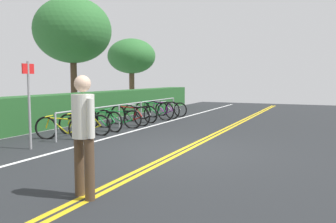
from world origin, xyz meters
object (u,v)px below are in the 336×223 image
bicycle_3 (118,119)px  tree_mid (73,31)px  sign_post_near (29,96)px  bicycle_6 (154,111)px  bicycle_0 (63,128)px  bike_rack (131,108)px  bicycle_5 (140,113)px  pedestrian (83,128)px  bicycle_4 (130,115)px  tree_far_right (132,57)px  bicycle_7 (162,109)px  bicycle_8 (171,109)px  bicycle_1 (84,124)px  bicycle_2 (102,120)px

bicycle_3 → tree_mid: bearing=57.4°
sign_post_near → tree_mid: size_ratio=0.40×
bicycle_6 → sign_post_near: 6.86m
bicycle_0 → bicycle_3: bearing=-3.8°
bike_rack → bicycle_5: (0.94, 0.12, -0.29)m
bicycle_0 → pedestrian: (-3.80, -3.60, 0.69)m
sign_post_near → bicycle_5: bearing=2.1°
bicycle_3 → bicycle_5: 1.86m
bicycle_4 → pedestrian: bearing=-154.5°
tree_far_right → bicycle_7: bearing=-138.4°
bike_rack → tree_far_right: tree_far_right is taller
tree_mid → bicycle_6: bearing=-85.5°
bicycle_3 → bicycle_7: 3.48m
bicycle_3 → sign_post_near: size_ratio=0.78×
tree_mid → bicycle_3: bearing=-122.6°
bicycle_5 → bicycle_7: (1.63, -0.21, 0.04)m
bicycle_6 → bicycle_8: (1.59, -0.06, -0.06)m
bicycle_3 → bicycle_7: size_ratio=0.93×
tree_far_right → bicycle_1: bearing=-157.9°
bike_rack → bicycle_2: size_ratio=4.55×
bicycle_3 → bicycle_8: 4.33m
bike_rack → tree_mid: 5.15m
bicycle_5 → sign_post_near: size_ratio=0.81×
bicycle_5 → bicycle_8: bearing=-5.5°
bicycle_3 → tree_mid: tree_mid is taller
bicycle_8 → bicycle_6: bearing=177.8°
bicycle_0 → bicycle_8: bicycle_0 is taller
bike_rack → bicycle_5: 0.99m
bicycle_7 → bike_rack: bearing=177.9°
bicycle_2 → bicycle_7: bicycle_7 is taller
bicycle_3 → sign_post_near: 4.17m
bicycle_7 → pedestrian: (-9.92, -3.39, 0.65)m
bicycle_8 → sign_post_near: size_ratio=0.77×
pedestrian → bicycle_8: bearing=17.3°
bicycle_2 → bicycle_8: 5.08m
bicycle_5 → bicycle_7: bicycle_7 is taller
bike_rack → bicycle_5: size_ratio=4.66×
sign_post_near → bicycle_7: bearing=0.0°
bicycle_4 → bike_rack: bearing=-6.7°
bicycle_2 → bicycle_4: (1.61, -0.09, 0.02)m
bicycle_2 → pedestrian: size_ratio=1.01×
bicycle_2 → tree_far_right: (8.97, 4.02, 2.64)m
bicycle_7 → sign_post_near: (-7.54, -0.00, 0.92)m
bike_rack → sign_post_near: bearing=-178.9°
sign_post_near → tree_far_right: bearing=18.9°
bicycle_6 → bicycle_7: 0.75m
bicycle_7 → tree_far_right: 6.86m
bike_rack → pedestrian: size_ratio=4.57×
bicycle_2 → bicycle_7: (4.23, -0.19, 0.03)m
sign_post_near → bicycle_2: bearing=3.4°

